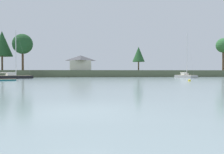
{
  "coord_description": "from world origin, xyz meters",
  "views": [
    {
      "loc": [
        0.17,
        -9.16,
        1.49
      ],
      "look_at": [
        5.39,
        33.68,
        0.63
      ],
      "focal_mm": 37.56,
      "sensor_mm": 36.0,
      "label": 1
    }
  ],
  "objects": [
    {
      "name": "sailboat_grey",
      "position": [
        27.35,
        50.81,
        0.25
      ],
      "size": [
        3.23,
        8.07,
        12.48
      ],
      "color": "gray",
      "rests_on": "ground"
    },
    {
      "name": "sailboat_black",
      "position": [
        -16.22,
        47.84,
        0.24
      ],
      "size": [
        8.71,
        6.8,
        11.85
      ],
      "color": "black",
      "rests_on": "ground"
    },
    {
      "name": "ground_plane",
      "position": [
        0.0,
        0.0,
        0.0
      ],
      "size": [
        555.5,
        555.5,
        0.0
      ],
      "primitive_type": "plane",
      "color": "gray"
    },
    {
      "name": "far_shore_bank",
      "position": [
        0.0,
        85.24,
        1.08
      ],
      "size": [
        249.97,
        45.78,
        2.16
      ],
      "primitive_type": "cube",
      "color": "#4C563D",
      "rests_on": "ground"
    },
    {
      "name": "mooring_buoy_yellow",
      "position": [
        18.03,
        28.64,
        0.08
      ],
      "size": [
        0.46,
        0.46,
        0.51
      ],
      "color": "yellow",
      "rests_on": "ground"
    },
    {
      "name": "shore_tree_left_mid",
      "position": [
        -18.27,
        65.19,
        10.1
      ],
      "size": [
        6.08,
        6.08,
        11.03
      ],
      "color": "brown",
      "rests_on": "far_shore_bank"
    },
    {
      "name": "shore_tree_left",
      "position": [
        19.36,
        71.27,
        7.81
      ],
      "size": [
        4.29,
        4.29,
        8.3
      ],
      "color": "brown",
      "rests_on": "far_shore_bank"
    },
    {
      "name": "cottage_behind_trees",
      "position": [
        -0.9,
        80.81,
        5.15
      ],
      "size": [
        8.43,
        7.44,
        5.77
      ],
      "color": "silver",
      "rests_on": "far_shore_bank"
    },
    {
      "name": "shore_tree_center_right",
      "position": [
        54.7,
        76.87,
        11.92
      ],
      "size": [
        5.66,
        5.66,
        12.74
      ],
      "color": "brown",
      "rests_on": "far_shore_bank"
    },
    {
      "name": "dinghy_teal",
      "position": [
        -13.09,
        33.85,
        0.11
      ],
      "size": [
        3.02,
        2.25,
        0.43
      ],
      "color": "#196B70",
      "rests_on": "ground"
    },
    {
      "name": "shore_tree_inland_c",
      "position": [
        -25.04,
        67.55,
        10.4
      ],
      "size": [
        6.38,
        6.38,
        12.17
      ],
      "color": "brown",
      "rests_on": "far_shore_bank"
    }
  ]
}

